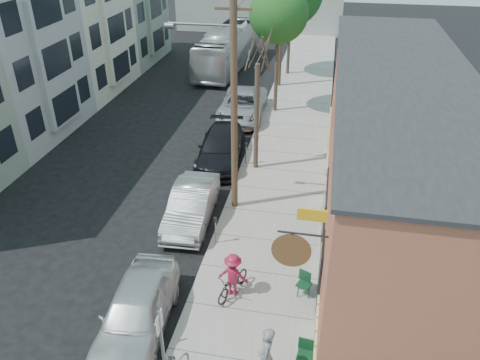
% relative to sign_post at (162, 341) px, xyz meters
% --- Properties ---
extents(ground, '(120.00, 120.00, 0.00)m').
position_rel_sign_post_xyz_m(ground, '(-2.35, 5.14, -1.83)').
color(ground, black).
extents(sidewalk, '(4.50, 58.00, 0.15)m').
position_rel_sign_post_xyz_m(sidewalk, '(1.90, 16.14, -1.76)').
color(sidewalk, '#9D9992').
rests_on(sidewalk, ground).
extents(cafe_building, '(6.60, 20.20, 6.61)m').
position_rel_sign_post_xyz_m(cafe_building, '(6.64, 10.13, 1.47)').
color(cafe_building, '#AF5941').
rests_on(cafe_building, ground).
extents(apartment_row, '(6.30, 32.00, 9.00)m').
position_rel_sign_post_xyz_m(apartment_row, '(-14.20, 19.14, 2.67)').
color(apartment_row, gray).
rests_on(apartment_row, ground).
extents(sign_post, '(0.07, 0.45, 2.80)m').
position_rel_sign_post_xyz_m(sign_post, '(0.00, 0.00, 0.00)').
color(sign_post, slate).
rests_on(sign_post, sidewalk).
extents(parking_meter_near, '(0.14, 0.14, 1.24)m').
position_rel_sign_post_xyz_m(parking_meter_near, '(-0.10, 6.55, -0.85)').
color(parking_meter_near, slate).
rests_on(parking_meter_near, sidewalk).
extents(parking_meter_far, '(0.14, 0.14, 1.24)m').
position_rel_sign_post_xyz_m(parking_meter_far, '(-0.10, 13.42, -0.85)').
color(parking_meter_far, slate).
rests_on(parking_meter_far, sidewalk).
extents(utility_pole_near, '(3.57, 0.28, 10.00)m').
position_rel_sign_post_xyz_m(utility_pole_near, '(0.04, 9.42, 3.58)').
color(utility_pole_near, '#503A28').
rests_on(utility_pole_near, sidewalk).
extents(utility_pole_far, '(1.80, 0.28, 10.00)m').
position_rel_sign_post_xyz_m(utility_pole_far, '(0.10, 26.44, 3.51)').
color(utility_pole_far, '#503A28').
rests_on(utility_pole_far, sidewalk).
extents(tree_bare, '(0.24, 0.24, 5.49)m').
position_rel_sign_post_xyz_m(tree_bare, '(0.45, 13.21, 1.06)').
color(tree_bare, '#44392C').
rests_on(tree_bare, sidewalk).
extents(tree_leafy_mid, '(3.63, 3.63, 8.06)m').
position_rel_sign_post_xyz_m(tree_leafy_mid, '(0.45, 21.31, 4.54)').
color(tree_leafy_mid, '#44392C').
rests_on(tree_leafy_mid, sidewalk).
extents(patio_chair_a, '(0.66, 0.66, 0.88)m').
position_rel_sign_post_xyz_m(patio_chair_a, '(3.61, 4.30, -1.24)').
color(patio_chair_a, '#0F381D').
rests_on(patio_chair_a, sidewalk).
extents(patio_chair_b, '(0.55, 0.55, 0.88)m').
position_rel_sign_post_xyz_m(patio_chair_b, '(3.85, 1.32, -1.24)').
color(patio_chair_b, '#0F381D').
rests_on(patio_chair_b, sidewalk).
extents(patron_grey, '(0.52, 0.75, 1.96)m').
position_rel_sign_post_xyz_m(patron_grey, '(2.77, 0.64, -0.70)').
color(patron_grey, slate).
rests_on(patron_grey, sidewalk).
extents(cyclist, '(1.15, 0.74, 1.68)m').
position_rel_sign_post_xyz_m(cyclist, '(1.17, 3.87, -0.84)').
color(cyclist, maroon).
rests_on(cyclist, sidewalk).
extents(cyclist_bike, '(1.25, 1.91, 0.95)m').
position_rel_sign_post_xyz_m(cyclist_bike, '(1.17, 3.87, -1.21)').
color(cyclist_bike, black).
rests_on(cyclist_bike, sidewalk).
extents(car_0, '(2.37, 5.09, 1.69)m').
position_rel_sign_post_xyz_m(car_0, '(-1.55, 1.79, -0.99)').
color(car_0, silver).
rests_on(car_0, ground).
extents(car_1, '(1.93, 4.89, 1.59)m').
position_rel_sign_post_xyz_m(car_1, '(-1.55, 8.12, -1.04)').
color(car_1, '#ADAFB5').
rests_on(car_1, ground).
extents(car_2, '(2.71, 5.70, 1.60)m').
position_rel_sign_post_xyz_m(car_2, '(-1.55, 13.79, -1.03)').
color(car_2, black).
rests_on(car_2, ground).
extents(car_3, '(2.97, 6.12, 1.68)m').
position_rel_sign_post_xyz_m(car_3, '(-1.55, 20.07, -0.99)').
color(car_3, '#B9BBC1').
rests_on(car_3, ground).
extents(bus, '(3.37, 12.00, 3.31)m').
position_rel_sign_post_xyz_m(bus, '(-4.80, 30.60, -0.18)').
color(bus, silver).
rests_on(bus, ground).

